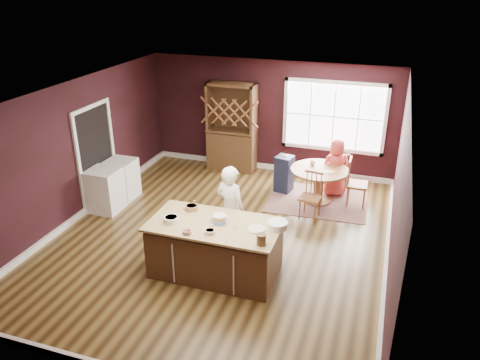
{
  "coord_description": "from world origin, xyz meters",
  "views": [
    {
      "loc": [
        2.71,
        -7.07,
        4.55
      ],
      "look_at": [
        0.25,
        0.36,
        1.05
      ],
      "focal_mm": 35.0,
      "sensor_mm": 36.0,
      "label": 1
    }
  ],
  "objects_px": {
    "chair_north": "(338,170)",
    "dining_table": "(319,178)",
    "baker": "(231,209)",
    "dryer": "(122,179)",
    "chair_south": "(310,196)",
    "toddler": "(289,157)",
    "layer_cake": "(220,219)",
    "kitchen_island": "(215,249)",
    "seated_woman": "(335,167)",
    "hutch": "(232,127)",
    "high_chair": "(284,173)",
    "chair_east": "(357,182)",
    "washer": "(105,190)"
  },
  "relations": [
    {
      "from": "chair_south",
      "to": "hutch",
      "type": "distance_m",
      "value": 3.1
    },
    {
      "from": "baker",
      "to": "kitchen_island",
      "type": "bearing_deg",
      "value": 106.24
    },
    {
      "from": "kitchen_island",
      "to": "layer_cake",
      "type": "relative_size",
      "value": 6.84
    },
    {
      "from": "chair_north",
      "to": "washer",
      "type": "height_order",
      "value": "chair_north"
    },
    {
      "from": "high_chair",
      "to": "hutch",
      "type": "relative_size",
      "value": 0.4
    },
    {
      "from": "kitchen_island",
      "to": "washer",
      "type": "xyz_separation_m",
      "value": [
        -2.95,
        1.37,
        0.01
      ]
    },
    {
      "from": "seated_woman",
      "to": "dryer",
      "type": "relative_size",
      "value": 1.5
    },
    {
      "from": "dining_table",
      "to": "layer_cake",
      "type": "height_order",
      "value": "layer_cake"
    },
    {
      "from": "baker",
      "to": "chair_north",
      "type": "bearing_deg",
      "value": -98.29
    },
    {
      "from": "seated_woman",
      "to": "high_chair",
      "type": "xyz_separation_m",
      "value": [
        -1.1,
        -0.17,
        -0.22
      ]
    },
    {
      "from": "dining_table",
      "to": "hutch",
      "type": "xyz_separation_m",
      "value": [
        -2.36,
        1.17,
        0.54
      ]
    },
    {
      "from": "chair_south",
      "to": "washer",
      "type": "relative_size",
      "value": 1.08
    },
    {
      "from": "seated_woman",
      "to": "hutch",
      "type": "bearing_deg",
      "value": -38.34
    },
    {
      "from": "chair_south",
      "to": "washer",
      "type": "height_order",
      "value": "chair_south"
    },
    {
      "from": "chair_north",
      "to": "dining_table",
      "type": "bearing_deg",
      "value": 48.58
    },
    {
      "from": "dining_table",
      "to": "high_chair",
      "type": "distance_m",
      "value": 0.87
    },
    {
      "from": "seated_woman",
      "to": "chair_east",
      "type": "bearing_deg",
      "value": 120.97
    },
    {
      "from": "seated_woman",
      "to": "layer_cake",
      "type": "bearing_deg",
      "value": 45.69
    },
    {
      "from": "chair_south",
      "to": "high_chair",
      "type": "relative_size",
      "value": 1.12
    },
    {
      "from": "chair_east",
      "to": "dryer",
      "type": "bearing_deg",
      "value": 102.59
    },
    {
      "from": "layer_cake",
      "to": "kitchen_island",
      "type": "bearing_deg",
      "value": -132.54
    },
    {
      "from": "high_chair",
      "to": "layer_cake",
      "type": "bearing_deg",
      "value": -82.8
    },
    {
      "from": "layer_cake",
      "to": "washer",
      "type": "xyz_separation_m",
      "value": [
        -3.01,
        1.3,
        -0.53
      ]
    },
    {
      "from": "high_chair",
      "to": "chair_east",
      "type": "bearing_deg",
      "value": 4.64
    },
    {
      "from": "kitchen_island",
      "to": "seated_woman",
      "type": "bearing_deg",
      "value": 68.34
    },
    {
      "from": "chair_north",
      "to": "toddler",
      "type": "xyz_separation_m",
      "value": [
        -1.06,
        -0.38,
        0.34
      ]
    },
    {
      "from": "chair_south",
      "to": "toddler",
      "type": "bearing_deg",
      "value": 129.84
    },
    {
      "from": "seated_woman",
      "to": "washer",
      "type": "xyz_separation_m",
      "value": [
        -4.38,
        -2.22,
        -0.2
      ]
    },
    {
      "from": "dining_table",
      "to": "seated_woman",
      "type": "height_order",
      "value": "seated_woman"
    },
    {
      "from": "dining_table",
      "to": "chair_south",
      "type": "bearing_deg",
      "value": -92.65
    },
    {
      "from": "dining_table",
      "to": "chair_north",
      "type": "relative_size",
      "value": 1.32
    },
    {
      "from": "dining_table",
      "to": "baker",
      "type": "relative_size",
      "value": 0.76
    },
    {
      "from": "baker",
      "to": "dryer",
      "type": "xyz_separation_m",
      "value": [
        -2.96,
        1.26,
        -0.37
      ]
    },
    {
      "from": "high_chair",
      "to": "washer",
      "type": "height_order",
      "value": "washer"
    },
    {
      "from": "toddler",
      "to": "layer_cake",
      "type": "bearing_deg",
      "value": -95.66
    },
    {
      "from": "dining_table",
      "to": "seated_woman",
      "type": "bearing_deg",
      "value": 58.54
    },
    {
      "from": "high_chair",
      "to": "toddler",
      "type": "distance_m",
      "value": 0.39
    },
    {
      "from": "dining_table",
      "to": "seated_woman",
      "type": "distance_m",
      "value": 0.54
    },
    {
      "from": "chair_south",
      "to": "chair_east",
      "type": "bearing_deg",
      "value": 54.12
    },
    {
      "from": "hutch",
      "to": "seated_woman",
      "type": "bearing_deg",
      "value": -15.2
    },
    {
      "from": "baker",
      "to": "high_chair",
      "type": "distance_m",
      "value": 2.72
    },
    {
      "from": "chair_south",
      "to": "layer_cake",
      "type": "bearing_deg",
      "value": -106.94
    },
    {
      "from": "chair_north",
      "to": "high_chair",
      "type": "bearing_deg",
      "value": 3.68
    },
    {
      "from": "baker",
      "to": "dryer",
      "type": "distance_m",
      "value": 3.24
    },
    {
      "from": "dining_table",
      "to": "layer_cake",
      "type": "distance_m",
      "value": 3.29
    },
    {
      "from": "layer_cake",
      "to": "seated_woman",
      "type": "xyz_separation_m",
      "value": [
        1.36,
        3.52,
        -0.33
      ]
    },
    {
      "from": "toddler",
      "to": "chair_north",
      "type": "bearing_deg",
      "value": 19.84
    },
    {
      "from": "seated_woman",
      "to": "dryer",
      "type": "distance_m",
      "value": 4.66
    },
    {
      "from": "chair_east",
      "to": "layer_cake",
      "type": "bearing_deg",
      "value": 147.85
    },
    {
      "from": "kitchen_island",
      "to": "dining_table",
      "type": "xyz_separation_m",
      "value": [
        1.15,
        3.14,
        0.1
      ]
    }
  ]
}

